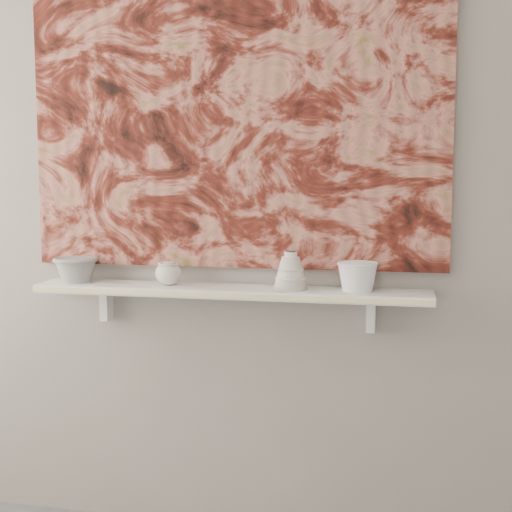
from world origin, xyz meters
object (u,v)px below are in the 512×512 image
(painting, at_px, (234,112))
(bowl_grey, at_px, (76,269))
(shelf, at_px, (229,291))
(bell_vessel, at_px, (291,270))
(bowl_white, at_px, (357,277))
(cup_cream, at_px, (168,273))

(painting, relative_size, bowl_grey, 9.25)
(shelf, xyz_separation_m, bell_vessel, (0.22, 0.00, 0.08))
(bell_vessel, xyz_separation_m, bowl_white, (0.23, 0.00, -0.01))
(painting, bearing_deg, cup_cream, -160.13)
(painting, xyz_separation_m, bowl_grey, (-0.58, -0.08, -0.56))
(cup_cream, xyz_separation_m, bell_vessel, (0.44, 0.00, 0.02))
(bowl_grey, xyz_separation_m, cup_cream, (0.35, 0.00, -0.00))
(bowl_white, bearing_deg, bowl_grey, 180.00)
(shelf, height_order, bowl_grey, bowl_grey)
(bowl_grey, height_order, cup_cream, bowl_grey)
(shelf, distance_m, cup_cream, 0.23)
(bell_vessel, distance_m, bowl_white, 0.23)
(cup_cream, bearing_deg, bell_vessel, 0.00)
(shelf, xyz_separation_m, painting, (0.00, 0.08, 0.62))
(painting, relative_size, bell_vessel, 11.52)
(cup_cream, distance_m, bowl_white, 0.67)
(painting, xyz_separation_m, bell_vessel, (0.22, -0.08, -0.54))
(bowl_white, bearing_deg, painting, 169.76)
(bell_vessel, bearing_deg, bowl_grey, 180.00)
(painting, distance_m, cup_cream, 0.62)
(painting, bearing_deg, bell_vessel, -20.31)
(bowl_grey, bearing_deg, bell_vessel, 0.00)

